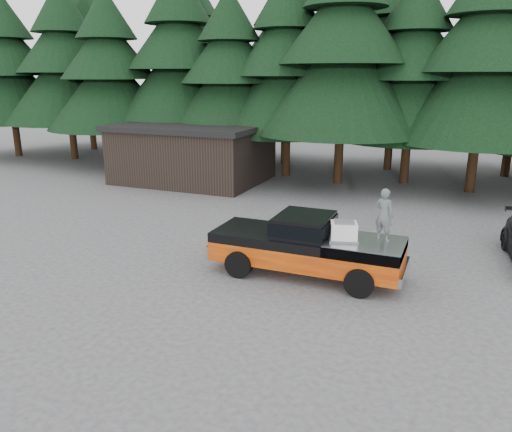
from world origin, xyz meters
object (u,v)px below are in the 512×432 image
at_px(pickup_truck, 306,254).
at_px(utility_building, 193,152).
at_px(air_compressor, 344,232).
at_px(man_on_bed, 384,215).

relative_size(pickup_truck, utility_building, 0.71).
bearing_deg(utility_building, air_compressor, -44.79).
bearing_deg(pickup_truck, air_compressor, -7.53).
xyz_separation_m(air_compressor, utility_building, (-11.47, 11.39, 0.08)).
bearing_deg(pickup_truck, utility_building, 132.55).
distance_m(air_compressor, man_on_bed, 1.26).
distance_m(pickup_truck, man_on_bed, 2.67).
bearing_deg(man_on_bed, utility_building, -21.41).
relative_size(man_on_bed, utility_building, 0.19).
xyz_separation_m(air_compressor, man_on_bed, (1.06, 0.45, 0.52)).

